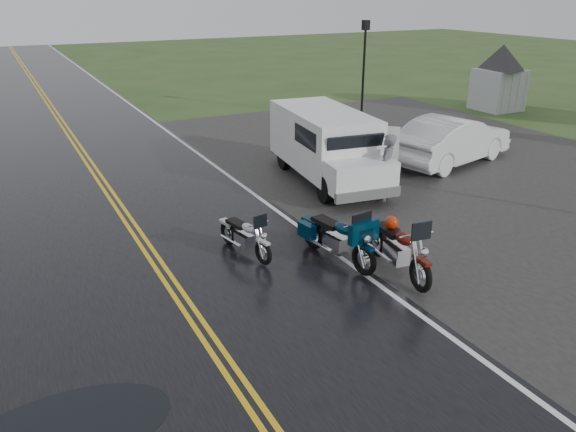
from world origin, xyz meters
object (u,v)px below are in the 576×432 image
at_px(motorcycle_teal, 365,248).
at_px(sedan_white, 452,141).
at_px(lamp_post_far_right, 364,71).
at_px(motorcycle_red, 422,262).
at_px(visitor_center, 502,61).
at_px(motorcycle_silver, 263,243).
at_px(person_at_van, 386,169).
at_px(van_white, 326,166).

bearing_deg(motorcycle_teal, sedan_white, 27.97).
bearing_deg(lamp_post_far_right, sedan_white, -100.41).
xyz_separation_m(motorcycle_red, lamp_post_far_right, (8.29, 14.04, 1.52)).
xyz_separation_m(visitor_center, motorcycle_red, (-15.66, -12.76, -1.68)).
bearing_deg(motorcycle_silver, sedan_white, 13.18).
bearing_deg(person_at_van, visitor_center, 170.93).
bearing_deg(visitor_center, van_white, -153.03).
distance_m(motorcycle_silver, sedan_white, 10.07).
distance_m(motorcycle_teal, sedan_white, 9.35).
height_order(motorcycle_silver, van_white, van_white).
distance_m(sedan_white, lamp_post_far_right, 7.66).
relative_size(motorcycle_teal, van_white, 0.41).
height_order(motorcycle_red, lamp_post_far_right, lamp_post_far_right).
relative_size(van_white, person_at_van, 2.95).
distance_m(motorcycle_teal, person_at_van, 4.85).
xyz_separation_m(motorcycle_red, van_white, (1.01, 5.31, 0.40)).
bearing_deg(person_at_van, motorcycle_red, 19.73).
xyz_separation_m(van_white, sedan_white, (5.92, 1.32, -0.30)).
distance_m(visitor_center, van_white, 16.48).
xyz_separation_m(motorcycle_red, person_at_van, (2.65, 4.70, 0.25)).
distance_m(motorcycle_teal, lamp_post_far_right, 15.78).
xyz_separation_m(motorcycle_red, motorcycle_silver, (-2.27, 2.55, -0.15)).
distance_m(person_at_van, sedan_white, 4.70).
height_order(person_at_van, sedan_white, person_at_van).
bearing_deg(sedan_white, motorcycle_red, 119.99).
bearing_deg(motorcycle_red, lamp_post_far_right, 66.52).
xyz_separation_m(motorcycle_silver, sedan_white, (9.20, 4.09, 0.26)).
height_order(motorcycle_red, motorcycle_teal, motorcycle_red).
bearing_deg(lamp_post_far_right, motorcycle_red, -120.56).
distance_m(motorcycle_red, sedan_white, 9.59).
distance_m(motorcycle_silver, lamp_post_far_right, 15.70).
bearing_deg(motorcycle_red, motorcycle_silver, 138.83).
height_order(sedan_white, lamp_post_far_right, lamp_post_far_right).
height_order(motorcycle_silver, person_at_van, person_at_van).
height_order(visitor_center, van_white, visitor_center).
bearing_deg(motorcycle_red, person_at_van, 67.68).
relative_size(motorcycle_red, person_at_van, 1.26).
bearing_deg(motorcycle_silver, person_at_van, 12.84).
bearing_deg(motorcycle_teal, van_white, 60.68).
relative_size(sedan_white, lamp_post_far_right, 1.11).
height_order(motorcycle_silver, lamp_post_far_right, lamp_post_far_right).
bearing_deg(visitor_center, motorcycle_red, -140.81).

